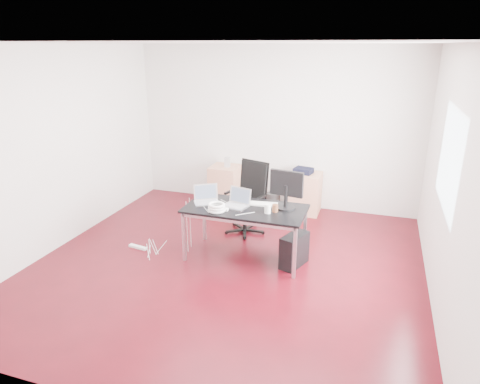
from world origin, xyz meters
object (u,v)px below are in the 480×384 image
(filing_cabinet_right, at_px, (306,193))
(pc_tower, at_px, (294,250))
(office_chair, at_px, (248,194))
(filing_cabinet_left, at_px, (225,185))
(desk, at_px, (245,211))

(filing_cabinet_right, relative_size, pc_tower, 1.56)
(office_chair, height_order, filing_cabinet_left, office_chair)
(filing_cabinet_right, xyz_separation_m, pc_tower, (0.20, -1.95, -0.13))
(desk, bearing_deg, pc_tower, -1.75)
(filing_cabinet_right, bearing_deg, office_chair, -124.01)
(office_chair, xyz_separation_m, filing_cabinet_right, (0.71, 1.06, -0.26))
(filing_cabinet_left, bearing_deg, desk, -62.58)
(pc_tower, bearing_deg, filing_cabinet_left, 150.83)
(desk, xyz_separation_m, filing_cabinet_right, (0.48, 1.93, -0.33))
(filing_cabinet_right, bearing_deg, pc_tower, -84.07)
(desk, relative_size, pc_tower, 3.56)
(desk, distance_m, pc_tower, 0.82)
(filing_cabinet_right, bearing_deg, desk, -103.97)
(office_chair, height_order, filing_cabinet_right, office_chair)
(pc_tower, bearing_deg, office_chair, 155.56)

